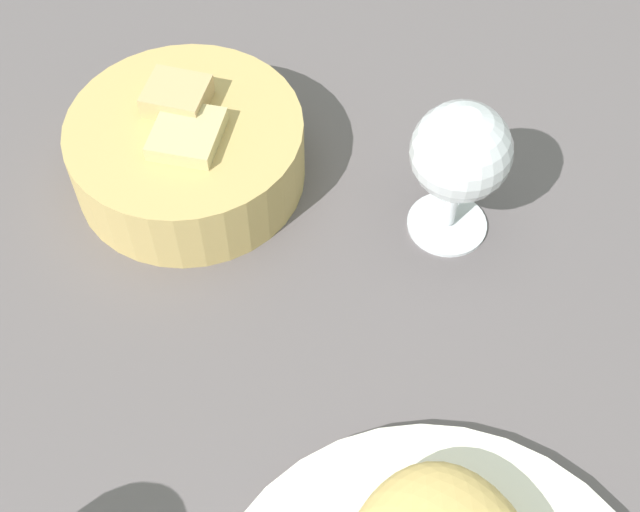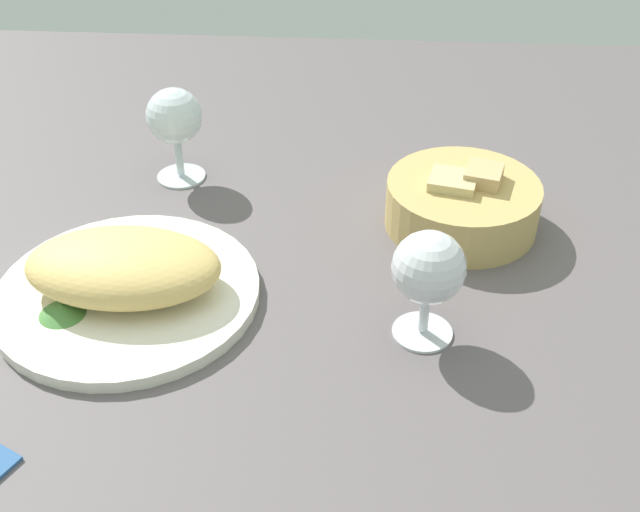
{
  "view_description": "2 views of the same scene",
  "coord_description": "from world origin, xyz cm",
  "px_view_note": "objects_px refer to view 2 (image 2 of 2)",
  "views": [
    {
      "loc": [
        -24.93,
        1.45,
        52.51
      ],
      "look_at": [
        9.37,
        1.07,
        3.95
      ],
      "focal_mm": 48.58,
      "sensor_mm": 36.0,
      "label": 1
    },
    {
      "loc": [
        8.75,
        -68.35,
        53.28
      ],
      "look_at": [
        4.34,
        -3.73,
        5.46
      ],
      "focal_mm": 44.42,
      "sensor_mm": 36.0,
      "label": 2
    }
  ],
  "objects_px": {
    "plate": "(128,293)",
    "wine_glass_far": "(175,120)",
    "wine_glass_near": "(428,272)",
    "bread_basket": "(462,203)"
  },
  "relations": [
    {
      "from": "bread_basket",
      "to": "wine_glass_near",
      "type": "bearing_deg",
      "value": -104.63
    },
    {
      "from": "bread_basket",
      "to": "wine_glass_far",
      "type": "distance_m",
      "value": 0.37
    },
    {
      "from": "plate",
      "to": "wine_glass_near",
      "type": "height_order",
      "value": "wine_glass_near"
    },
    {
      "from": "plate",
      "to": "wine_glass_far",
      "type": "height_order",
      "value": "wine_glass_far"
    },
    {
      "from": "plate",
      "to": "wine_glass_far",
      "type": "distance_m",
      "value": 0.26
    },
    {
      "from": "bread_basket",
      "to": "wine_glass_far",
      "type": "xyz_separation_m",
      "value": [
        -0.36,
        0.09,
        0.05
      ]
    },
    {
      "from": "wine_glass_near",
      "to": "plate",
      "type": "bearing_deg",
      "value": 173.65
    },
    {
      "from": "plate",
      "to": "wine_glass_far",
      "type": "xyz_separation_m",
      "value": [
        0.0,
        0.25,
        0.08
      ]
    },
    {
      "from": "plate",
      "to": "bread_basket",
      "type": "distance_m",
      "value": 0.4
    },
    {
      "from": "bread_basket",
      "to": "plate",
      "type": "bearing_deg",
      "value": -155.53
    }
  ]
}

